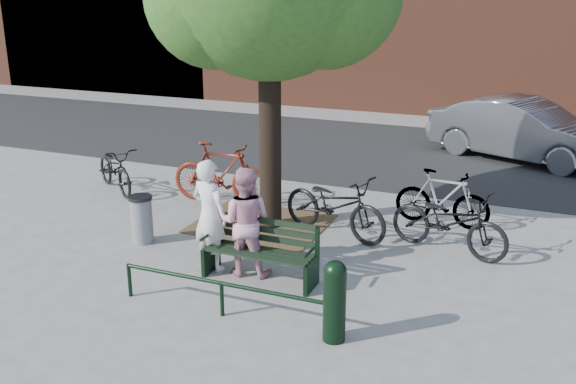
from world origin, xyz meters
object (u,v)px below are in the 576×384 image
at_px(park_bench, 262,249).
at_px(bollard, 335,298).
at_px(litter_bin, 142,219).
at_px(parked_car, 523,130).
at_px(bicycle_c, 335,205).
at_px(person_left, 210,215).
at_px(person_right, 245,221).

height_order(park_bench, bollard, bollard).
xyz_separation_m(litter_bin, parked_car, (5.73, 8.43, 0.36)).
height_order(bollard, bicycle_c, bicycle_c).
relative_size(park_bench, parked_car, 0.37).
bearing_deg(bollard, person_left, 152.05).
distance_m(person_left, bollard, 2.85).
height_order(person_left, parked_car, person_left).
distance_m(person_right, bollard, 2.36).
bearing_deg(person_left, person_right, -163.48).
distance_m(park_bench, person_left, 0.99).
bearing_deg(bicycle_c, person_right, 177.42).
relative_size(person_left, bicycle_c, 0.82).
xyz_separation_m(bollard, bicycle_c, (-1.15, 3.41, -0.01)).
xyz_separation_m(person_left, litter_bin, (-1.64, 0.48, -0.46)).
height_order(person_left, bollard, person_left).
bearing_deg(parked_car, person_right, -179.15).
distance_m(litter_bin, bicycle_c, 3.39).
relative_size(person_right, bollard, 1.58).
distance_m(bollard, bicycle_c, 3.60).
relative_size(person_right, bicycle_c, 0.79).
height_order(person_left, litter_bin, person_left).
xyz_separation_m(litter_bin, bicycle_c, (2.99, 1.60, 0.14)).
relative_size(park_bench, person_right, 1.02).
bearing_deg(bicycle_c, person_left, 164.84).
bearing_deg(bollard, park_bench, 141.13).
relative_size(bollard, parked_car, 0.23).
distance_m(bollard, litter_bin, 4.52).
height_order(person_right, bollard, person_right).
bearing_deg(bollard, litter_bin, 156.35).
bearing_deg(person_right, person_left, -8.13).
relative_size(litter_bin, parked_car, 0.18).
distance_m(litter_bin, parked_car, 10.19).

